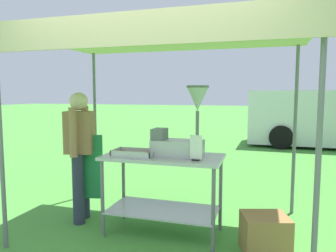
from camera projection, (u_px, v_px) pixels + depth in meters
The scene contains 9 objects.
ground_plane at pixel (223, 153), 8.57m from camera, with size 70.00×70.00×0.00m, color #478E38.
stall_canopy at pixel (165, 41), 3.52m from camera, with size 3.13×2.08×2.26m.
donut_cart at pixel (163, 176), 3.57m from camera, with size 1.33×0.65×0.91m.
donut_tray at pixel (134, 154), 3.51m from camera, with size 0.46×0.27×0.07m.
donut_fryer at pixel (182, 132), 3.47m from camera, with size 0.62×0.28×0.78m.
menu_sign at pixel (196, 150), 3.26m from camera, with size 0.13×0.05×0.26m.
vendor at pixel (81, 150), 3.92m from camera, with size 0.47×0.54×1.61m.
supply_crate at pixel (265, 234), 3.18m from camera, with size 0.53×0.49×0.38m.
van_white at pixel (335, 118), 9.54m from camera, with size 5.06×2.21×1.69m.
Camera 1 is at (1.01, -2.53, 1.59)m, focal length 33.93 mm.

